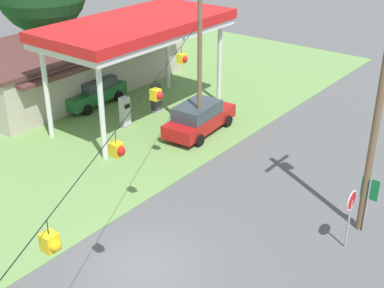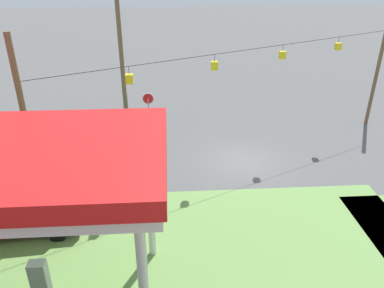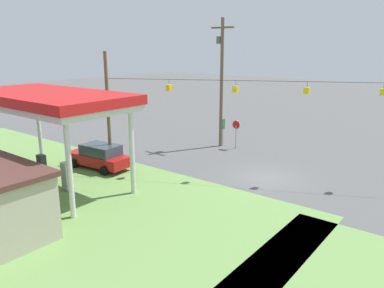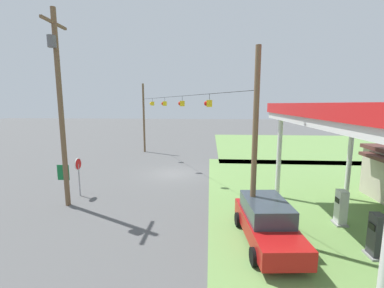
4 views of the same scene
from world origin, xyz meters
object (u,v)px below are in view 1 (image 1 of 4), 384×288
object	(u,v)px
fuel_pump_near	(125,112)
car_at_pumps_rear	(92,91)
route_sign	(369,194)
car_at_pumps_front	(199,118)
gas_station_canopy	(138,29)
utility_pole_main	(382,87)
gas_station_store	(68,64)
fuel_pump_far	(156,99)
stop_sign_roadside	(351,207)

from	to	relation	value
fuel_pump_near	car_at_pumps_rear	bearing A→B (deg)	74.01
car_at_pumps_rear	route_sign	world-z (taller)	route_sign
route_sign	fuel_pump_near	bearing A→B (deg)	83.97
route_sign	car_at_pumps_front	bearing A→B (deg)	72.72
gas_station_canopy	utility_pole_main	bearing A→B (deg)	-100.80
gas_station_canopy	car_at_pumps_rear	bearing A→B (deg)	93.23
gas_station_canopy	gas_station_store	world-z (taller)	gas_station_canopy
utility_pole_main	car_at_pumps_rear	bearing A→B (deg)	82.12
gas_station_store	fuel_pump_far	xyz separation A→B (m)	(0.43, -7.55, -0.82)
fuel_pump_far	car_at_pumps_rear	world-z (taller)	fuel_pump_far
fuel_pump_near	fuel_pump_far	bearing A→B (deg)	0.00
utility_pole_main	gas_station_store	bearing A→B (deg)	80.50
gas_station_store	utility_pole_main	bearing A→B (deg)	-99.50
fuel_pump_near	utility_pole_main	distance (m)	15.65
fuel_pump_far	gas_station_canopy	bearing A→B (deg)	179.94
car_at_pumps_rear	utility_pole_main	size ratio (longest dim) A/B	0.43
gas_station_canopy	utility_pole_main	size ratio (longest dim) A/B	1.04
route_sign	gas_station_store	bearing A→B (deg)	80.28
fuel_pump_near	route_sign	xyz separation A→B (m)	(-1.57, -14.88, 0.87)
fuel_pump_far	car_at_pumps_rear	bearing A→B (deg)	111.77
car_at_pumps_rear	route_sign	xyz separation A→B (m)	(-2.70, -18.82, 0.83)
utility_pole_main	route_sign	bearing A→B (deg)	-121.99
car_at_pumps_rear	car_at_pumps_front	bearing A→B (deg)	91.24
fuel_pump_far	utility_pole_main	size ratio (longest dim) A/B	0.16
gas_station_store	fuel_pump_near	bearing A→B (deg)	-106.74
car_at_pumps_front	stop_sign_roadside	world-z (taller)	stop_sign_roadside
gas_station_store	car_at_pumps_rear	world-z (taller)	gas_station_store
gas_station_canopy	fuel_pump_near	world-z (taller)	gas_station_canopy
stop_sign_roadside	fuel_pump_near	bearing A→B (deg)	-101.61
gas_station_canopy	utility_pole_main	distance (m)	14.97
stop_sign_roadside	route_sign	world-z (taller)	stop_sign_roadside
gas_station_canopy	gas_station_store	distance (m)	8.47
car_at_pumps_front	route_sign	world-z (taller)	route_sign
gas_station_store	route_sign	world-z (taller)	gas_station_store
car_at_pumps_rear	stop_sign_roadside	size ratio (longest dim) A/B	1.87
stop_sign_roadside	gas_station_store	bearing A→B (deg)	-103.37
gas_station_canopy	fuel_pump_far	size ratio (longest dim) A/B	6.44
fuel_pump_near	car_at_pumps_front	xyz separation A→B (m)	(1.83, -3.94, 0.09)
fuel_pump_far	stop_sign_roadside	distance (m)	15.85
route_sign	stop_sign_roadside	bearing A→B (deg)	174.78
fuel_pump_near	utility_pole_main	bearing A→B (deg)	-95.63
car_at_pumps_front	route_sign	xyz separation A→B (m)	(-3.40, -10.94, 0.79)
stop_sign_roadside	utility_pole_main	bearing A→B (deg)	-177.68
car_at_pumps_front	stop_sign_roadside	xyz separation A→B (m)	(-4.86, -10.81, 0.89)
gas_station_store	car_at_pumps_front	distance (m)	11.52
car_at_pumps_front	car_at_pumps_rear	xyz separation A→B (m)	(-0.70, 7.89, -0.04)
gas_station_store	utility_pole_main	distance (m)	22.97
car_at_pumps_rear	route_sign	size ratio (longest dim) A/B	1.95
fuel_pump_far	utility_pole_main	bearing A→B (deg)	-105.79
car_at_pumps_rear	fuel_pump_near	bearing A→B (deg)	70.16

